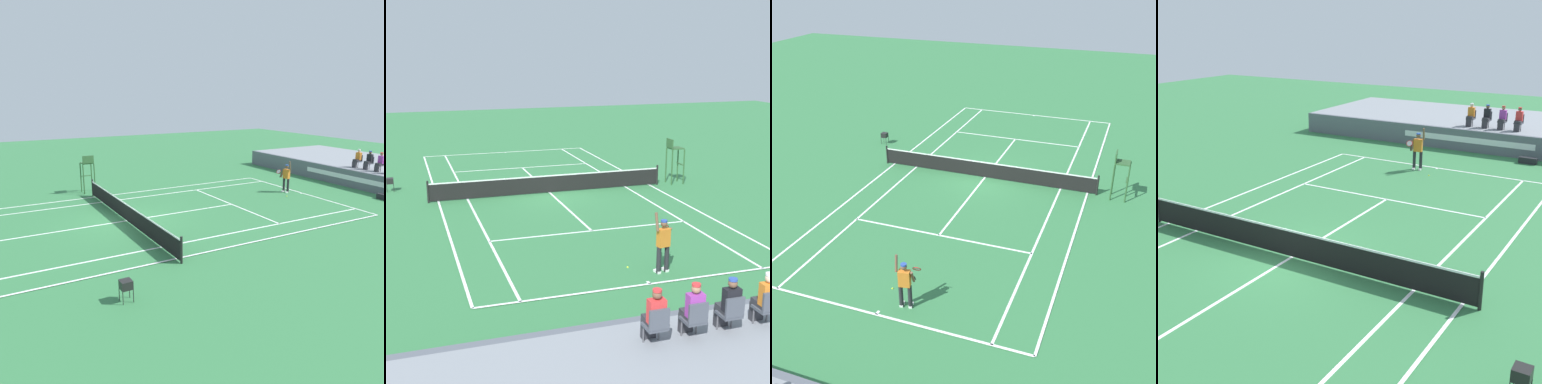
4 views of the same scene
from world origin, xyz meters
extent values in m
plane|color=#337542|center=(0.00, 0.00, 0.00)|extent=(80.00, 80.00, 0.00)
cube|color=#337542|center=(0.00, 0.00, 0.01)|extent=(10.98, 23.78, 0.02)
cube|color=white|center=(0.00, 11.89, 0.02)|extent=(10.98, 0.10, 0.01)
cube|color=white|center=(0.00, -11.89, 0.02)|extent=(10.98, 0.10, 0.01)
cube|color=white|center=(-5.49, 0.00, 0.02)|extent=(0.10, 23.78, 0.01)
cube|color=white|center=(5.49, 0.00, 0.02)|extent=(0.10, 23.78, 0.01)
cube|color=white|center=(-4.11, 0.00, 0.02)|extent=(0.10, 23.78, 0.01)
cube|color=white|center=(4.11, 0.00, 0.02)|extent=(0.10, 23.78, 0.01)
cube|color=white|center=(0.00, 6.40, 0.02)|extent=(8.22, 0.10, 0.01)
cube|color=white|center=(0.00, -6.40, 0.02)|extent=(8.22, 0.10, 0.01)
cube|color=white|center=(0.00, 0.00, 0.02)|extent=(0.10, 12.80, 0.01)
cube|color=white|center=(0.00, 11.79, 0.02)|extent=(0.10, 0.20, 0.01)
cube|color=white|center=(0.00, -11.79, 0.02)|extent=(0.10, 0.20, 0.01)
cylinder|color=black|center=(-5.94, 0.00, 0.54)|extent=(0.10, 0.10, 1.07)
cylinder|color=black|center=(5.94, 0.00, 0.54)|extent=(0.10, 0.10, 1.07)
cube|color=black|center=(0.00, 0.00, 0.48)|extent=(11.78, 0.02, 0.84)
cube|color=white|center=(0.00, 0.00, 0.90)|extent=(11.78, 0.03, 0.06)
cube|color=#565B66|center=(0.00, 16.02, 0.60)|extent=(21.08, 0.24, 1.20)
cube|color=silver|center=(0.00, 15.90, 0.66)|extent=(7.38, 0.01, 0.32)
cube|color=#474C56|center=(-0.25, 17.17, 1.61)|extent=(0.44, 0.44, 0.06)
cylinder|color=#4C4C51|center=(-0.07, 17.02, 1.39)|extent=(0.04, 0.04, 0.38)
cylinder|color=#4C4C51|center=(-0.42, 17.02, 1.39)|extent=(0.04, 0.04, 0.38)
cube|color=#2D2D33|center=(-0.25, 17.07, 1.69)|extent=(0.34, 0.44, 0.16)
cube|color=#2D2D33|center=(-0.25, 16.87, 1.42)|extent=(0.30, 0.14, 0.44)
cube|color=orange|center=(-0.25, 17.23, 1.98)|extent=(0.36, 0.22, 0.52)
sphere|color=beige|center=(-0.25, 17.23, 2.35)|extent=(0.20, 0.20, 0.20)
cylinder|color=white|center=(-0.25, 17.23, 2.44)|extent=(0.19, 0.19, 0.05)
cube|color=#474C56|center=(0.66, 17.17, 1.61)|extent=(0.44, 0.44, 0.06)
cube|color=#474C56|center=(0.66, 17.37, 1.86)|extent=(0.44, 0.06, 0.44)
cylinder|color=#4C4C51|center=(0.84, 17.02, 1.39)|extent=(0.04, 0.04, 0.38)
cylinder|color=#4C4C51|center=(0.49, 17.02, 1.39)|extent=(0.04, 0.04, 0.38)
cube|color=#2D2D33|center=(0.66, 17.07, 1.69)|extent=(0.34, 0.44, 0.16)
cube|color=#2D2D33|center=(0.66, 16.87, 1.42)|extent=(0.30, 0.14, 0.44)
cube|color=black|center=(0.66, 17.23, 1.98)|extent=(0.36, 0.22, 0.52)
sphere|color=brown|center=(0.66, 17.23, 2.35)|extent=(0.20, 0.20, 0.20)
cylinder|color=#2D4CA8|center=(0.66, 17.23, 2.44)|extent=(0.19, 0.19, 0.05)
cube|color=#474C56|center=(1.53, 17.17, 1.61)|extent=(0.44, 0.44, 0.06)
cube|color=#474C56|center=(1.53, 17.37, 1.86)|extent=(0.44, 0.06, 0.44)
cylinder|color=#4C4C51|center=(1.71, 17.02, 1.39)|extent=(0.04, 0.04, 0.38)
cylinder|color=#4C4C51|center=(1.36, 17.02, 1.39)|extent=(0.04, 0.04, 0.38)
cube|color=#2D2D33|center=(1.53, 17.07, 1.69)|extent=(0.34, 0.44, 0.16)
cube|color=#2D2D33|center=(1.53, 16.87, 1.42)|extent=(0.30, 0.14, 0.44)
cube|color=purple|center=(1.53, 17.23, 1.98)|extent=(0.36, 0.22, 0.52)
sphere|color=#A37556|center=(1.53, 17.23, 2.35)|extent=(0.20, 0.20, 0.20)
cylinder|color=red|center=(1.53, 17.23, 2.44)|extent=(0.19, 0.19, 0.05)
cube|color=#474C56|center=(2.42, 17.17, 1.61)|extent=(0.44, 0.44, 0.06)
cube|color=#474C56|center=(2.42, 17.37, 1.86)|extent=(0.44, 0.06, 0.44)
cylinder|color=#4C4C51|center=(2.59, 17.02, 1.39)|extent=(0.04, 0.04, 0.38)
cylinder|color=#4C4C51|center=(2.24, 17.02, 1.39)|extent=(0.04, 0.04, 0.38)
cube|color=#2D2D33|center=(2.42, 17.07, 1.69)|extent=(0.34, 0.44, 0.16)
cube|color=#2D2D33|center=(2.42, 16.87, 1.42)|extent=(0.30, 0.14, 0.44)
cube|color=red|center=(2.42, 17.23, 1.98)|extent=(0.36, 0.22, 0.52)
sphere|color=brown|center=(2.42, 17.23, 2.35)|extent=(0.20, 0.20, 0.20)
cylinder|color=red|center=(2.42, 17.23, 2.44)|extent=(0.19, 0.19, 0.05)
cylinder|color=#232328|center=(-0.62, 11.19, 0.46)|extent=(0.15, 0.15, 0.92)
cylinder|color=#232328|center=(-0.93, 11.13, 0.46)|extent=(0.15, 0.15, 0.92)
cube|color=white|center=(-0.61, 11.13, 0.05)|extent=(0.17, 0.30, 0.10)
cube|color=white|center=(-0.92, 11.07, 0.05)|extent=(0.17, 0.30, 0.10)
cube|color=orange|center=(-0.78, 11.16, 1.22)|extent=(0.44, 0.31, 0.60)
sphere|color=brown|center=(-0.78, 11.16, 1.69)|extent=(0.22, 0.22, 0.22)
cylinder|color=#2D4CA8|center=(-0.78, 11.16, 1.78)|extent=(0.21, 0.21, 0.06)
cylinder|color=brown|center=(-0.52, 11.18, 1.78)|extent=(0.13, 0.23, 0.61)
cylinder|color=brown|center=(-1.01, 11.01, 1.24)|extent=(0.15, 0.34, 0.56)
cylinder|color=black|center=(-1.03, 10.89, 1.11)|extent=(0.07, 0.19, 0.25)
torus|color=red|center=(-1.03, 10.71, 1.37)|extent=(0.33, 0.25, 0.26)
cylinder|color=silver|center=(-1.03, 10.71, 1.37)|extent=(0.29, 0.21, 0.22)
sphere|color=#D1E533|center=(0.14, 10.44, 0.03)|extent=(0.07, 0.07, 0.07)
cylinder|color=#2D562D|center=(-7.33, -0.35, 0.95)|extent=(0.07, 0.07, 1.90)
cylinder|color=#2D562D|center=(-7.33, 0.35, 0.95)|extent=(0.07, 0.07, 1.90)
cylinder|color=#2D562D|center=(-6.63, -0.35, 0.95)|extent=(0.07, 0.07, 1.90)
cylinder|color=#2D562D|center=(-6.63, 0.35, 0.95)|extent=(0.07, 0.07, 1.90)
cube|color=#2D562D|center=(-6.98, 0.00, 1.93)|extent=(0.70, 0.70, 0.06)
cube|color=#2D562D|center=(-6.63, 0.00, 2.20)|extent=(0.06, 0.70, 0.48)
cube|color=#2D562D|center=(-7.29, 0.00, 1.04)|extent=(0.10, 0.70, 0.04)
cube|color=black|center=(3.56, 15.08, 0.16)|extent=(0.84, 0.33, 0.32)
cylinder|color=black|center=(3.14, 15.08, 0.16)|extent=(0.06, 0.32, 0.32)
cylinder|color=black|center=(3.98, 15.08, 0.16)|extent=(0.06, 0.32, 0.32)
cube|color=black|center=(7.65, -2.82, 0.56)|extent=(0.36, 0.36, 0.28)
cylinder|color=black|center=(7.48, -2.99, 0.21)|extent=(0.02, 0.02, 0.42)
cylinder|color=black|center=(7.82, -2.99, 0.21)|extent=(0.02, 0.02, 0.42)
cylinder|color=black|center=(7.48, -2.65, 0.21)|extent=(0.02, 0.02, 0.42)
cylinder|color=black|center=(7.82, -2.65, 0.21)|extent=(0.02, 0.02, 0.42)
ellipsoid|color=#D1E533|center=(7.65, -2.82, 0.64)|extent=(0.30, 0.30, 0.12)
camera|label=1|loc=(18.61, -6.63, 6.27)|focal=38.07mm
camera|label=2|loc=(7.17, 26.72, 7.18)|focal=52.95mm
camera|label=3|loc=(-7.34, 23.10, 11.16)|focal=45.87mm
camera|label=4|loc=(9.25, -11.90, 7.07)|focal=49.90mm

